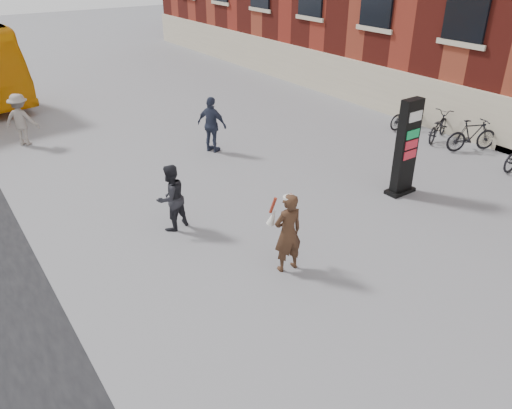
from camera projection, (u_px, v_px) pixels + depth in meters
ground at (321, 266)px, 10.76m from camera, size 100.00×100.00×0.00m
info_pylon at (406, 148)px, 13.34m from camera, size 0.86×0.44×2.66m
woman at (288, 232)px, 10.27m from camera, size 0.70×0.65×1.78m
pedestrian_a at (171, 198)px, 11.83m from camera, size 0.94×0.82×1.65m
pedestrian_b at (21, 120)px, 16.88m from camera, size 1.31×1.22×1.77m
pedestrian_c at (212, 125)px, 16.31m from camera, size 0.89×1.17×1.84m
bike_5 at (472, 135)px, 16.53m from camera, size 1.86×1.16×1.08m
bike_6 at (438, 126)px, 17.54m from camera, size 1.94×1.24×0.96m
bike_7 at (407, 116)px, 18.57m from camera, size 1.65×0.53×0.98m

